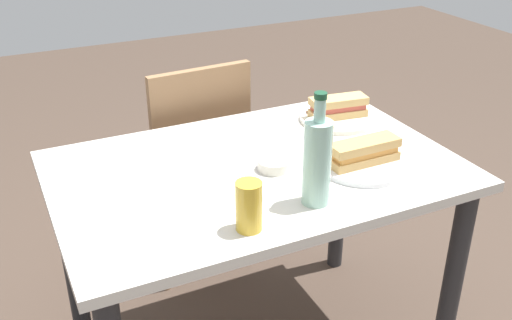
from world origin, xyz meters
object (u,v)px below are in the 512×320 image
chair_far (193,154)px  water_bottle (317,160)px  dining_table (256,201)px  knife_far (348,154)px  plate_far (363,165)px  knife_near (328,110)px  baguette_sandwich_far (364,152)px  beer_glass (249,206)px  plate_near (337,118)px  olive_bowl (274,165)px  baguette_sandwich_near (338,107)px

chair_far → water_bottle: size_ratio=2.92×
dining_table → knife_far: knife_far is taller
dining_table → plate_far: (0.27, -0.14, 0.12)m
chair_far → knife_far: (0.26, -0.65, 0.24)m
dining_table → plate_far: 0.33m
chair_far → knife_near: 0.56m
baguette_sandwich_far → water_bottle: water_bottle is taller
dining_table → beer_glass: size_ratio=9.16×
plate_near → plate_far: (-0.12, -0.32, 0.00)m
knife_near → beer_glass: bearing=-135.9°
dining_table → knife_near: (0.39, 0.24, 0.13)m
baguette_sandwich_far → olive_bowl: 0.26m
water_bottle → olive_bowl: size_ratio=3.24×
baguette_sandwich_far → knife_far: baguette_sandwich_far is taller
baguette_sandwich_far → beer_glass: size_ratio=1.68×
knife_near → water_bottle: (-0.34, -0.49, 0.10)m
baguette_sandwich_near → plate_far: 0.34m
plate_far → water_bottle: water_bottle is taller
plate_far → water_bottle: bearing=-153.8°
beer_glass → baguette_sandwich_far: bearing=19.1°
baguette_sandwich_near → baguette_sandwich_far: bearing=-110.3°
dining_table → olive_bowl: bearing=-46.5°
baguette_sandwich_near → knife_near: bearing=93.7°
plate_far → chair_far: bearing=110.7°
plate_near → baguette_sandwich_near: bearing=26.6°
chair_far → plate_far: size_ratio=3.42×
plate_far → olive_bowl: (-0.24, 0.10, 0.01)m
chair_far → beer_glass: size_ratio=6.96×
baguette_sandwich_near → knife_near: baguette_sandwich_near is taller
plate_near → plate_far: same height
plate_near → baguette_sandwich_near: 0.04m
knife_near → plate_near: bearing=-86.3°
knife_far → beer_glass: 0.47m
knife_far → olive_bowl: bearing=170.7°
knife_near → beer_glass: beer_glass is taller
dining_table → baguette_sandwich_far: bearing=-26.4°
baguette_sandwich_far → beer_glass: beer_glass is taller
knife_near → water_bottle: 0.60m
baguette_sandwich_near → knife_near: (-0.00, 0.06, -0.03)m
knife_near → beer_glass: size_ratio=1.43×
plate_near → baguette_sandwich_far: (-0.12, -0.32, 0.04)m
plate_far → baguette_sandwich_far: baguette_sandwich_far is taller
plate_far → olive_bowl: 0.26m
water_bottle → olive_bowl: (-0.01, 0.21, -0.11)m
chair_far → knife_near: bearing=-41.2°
dining_table → knife_far: (0.26, -0.08, 0.13)m
water_bottle → beer_glass: (-0.21, -0.04, -0.06)m
beer_glass → water_bottle: bearing=10.7°
baguette_sandwich_near → plate_far: bearing=-110.3°
plate_near → water_bottle: (-0.34, -0.43, 0.11)m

